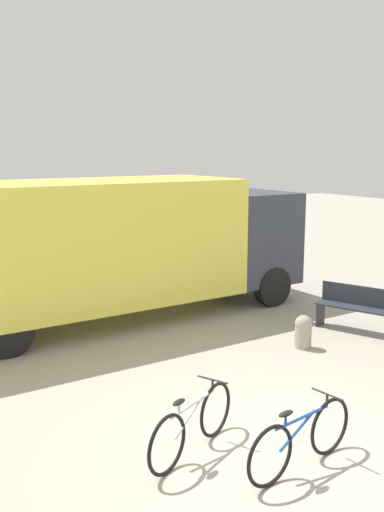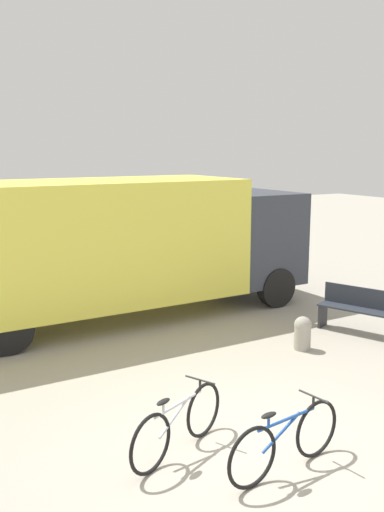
{
  "view_description": "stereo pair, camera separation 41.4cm",
  "coord_description": "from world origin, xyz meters",
  "px_view_note": "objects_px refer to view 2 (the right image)",
  "views": [
    {
      "loc": [
        -4.23,
        -4.94,
        3.62
      ],
      "look_at": [
        1.42,
        4.21,
        1.6
      ],
      "focal_mm": 40.0,
      "sensor_mm": 36.0,
      "label": 1
    },
    {
      "loc": [
        -3.87,
        -5.15,
        3.62
      ],
      "look_at": [
        1.42,
        4.21,
        1.6
      ],
      "focal_mm": 40.0,
      "sensor_mm": 36.0,
      "label": 2
    }
  ],
  "objects_px": {
    "delivery_truck": "(116,242)",
    "park_bench": "(368,309)",
    "bicycle_middle": "(286,441)",
    "bollard_near_bench": "(303,332)",
    "bicycle_near": "(178,424)"
  },
  "relations": [
    {
      "from": "delivery_truck",
      "to": "bollard_near_bench",
      "type": "xyz_separation_m",
      "value": [
        2.17,
        -3.6,
        -1.34
      ]
    },
    {
      "from": "delivery_truck",
      "to": "park_bench",
      "type": "relative_size",
      "value": 4.47
    },
    {
      "from": "delivery_truck",
      "to": "park_bench",
      "type": "xyz_separation_m",
      "value": [
        3.83,
        -3.57,
        -1.15
      ]
    },
    {
      "from": "bicycle_near",
      "to": "bollard_near_bench",
      "type": "bearing_deg",
      "value": 4.67
    },
    {
      "from": "bicycle_middle",
      "to": "bollard_near_bench",
      "type": "distance_m",
      "value": 4.15
    },
    {
      "from": "bicycle_near",
      "to": "bicycle_middle",
      "type": "bearing_deg",
      "value": -72.12
    },
    {
      "from": "park_bench",
      "to": "bicycle_middle",
      "type": "xyz_separation_m",
      "value": [
        -4.49,
        -3.07,
        -0.14
      ]
    },
    {
      "from": "bicycle_near",
      "to": "delivery_truck",
      "type": "bearing_deg",
      "value": 50.05
    },
    {
      "from": "park_bench",
      "to": "bicycle_near",
      "type": "bearing_deg",
      "value": 89.97
    },
    {
      "from": "delivery_truck",
      "to": "park_bench",
      "type": "bearing_deg",
      "value": -44.38
    },
    {
      "from": "park_bench",
      "to": "bicycle_middle",
      "type": "height_order",
      "value": "park_bench"
    },
    {
      "from": "park_bench",
      "to": "bollard_near_bench",
      "type": "relative_size",
      "value": 3.13
    },
    {
      "from": "park_bench",
      "to": "bicycle_middle",
      "type": "relative_size",
      "value": 1.11
    },
    {
      "from": "bicycle_middle",
      "to": "bollard_near_bench",
      "type": "xyz_separation_m",
      "value": [
        2.82,
        3.04,
        -0.05
      ]
    },
    {
      "from": "bollard_near_bench",
      "to": "park_bench",
      "type": "bearing_deg",
      "value": 0.93
    }
  ]
}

